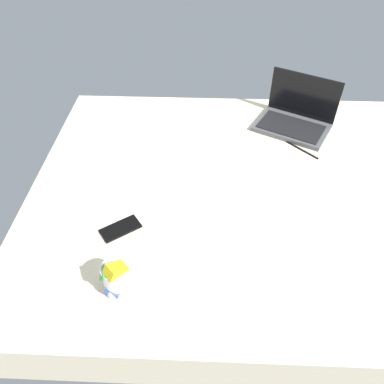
{
  "coord_description": "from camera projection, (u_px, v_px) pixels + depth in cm",
  "views": [
    {
      "loc": [
        -21.25,
        -113.16,
        120.26
      ],
      "look_at": [
        -25.42,
        -10.38,
        24.0
      ],
      "focal_mm": 35.55,
      "sensor_mm": 36.0,
      "label": 1
    }
  ],
  "objects": [
    {
      "name": "charger_cable",
      "position": [
        302.0,
        150.0,
        1.69
      ],
      "size": [
        12.25,
        12.64,
        0.6
      ],
      "primitive_type": "cube",
      "rotation": [
        0.0,
        0.0,
        -0.8
      ],
      "color": "black",
      "rests_on": "bed_mattress"
    },
    {
      "name": "snack_cup",
      "position": [
        117.0,
        278.0,
        1.13
      ],
      "size": [
        9.38,
        9.66,
        14.55
      ],
      "color": "silver",
      "rests_on": "bed_mattress"
    },
    {
      "name": "bed_mattress",
      "position": [
        254.0,
        203.0,
        1.58
      ],
      "size": [
        180.0,
        140.0,
        18.0
      ],
      "primitive_type": "cube",
      "color": "beige",
      "rests_on": "ground"
    },
    {
      "name": "cell_phone",
      "position": [
        121.0,
        229.0,
        1.35
      ],
      "size": [
        15.33,
        13.71,
        0.8
      ],
      "primitive_type": "cube",
      "rotation": [
        0.0,
        0.0,
        5.34
      ],
      "color": "black",
      "rests_on": "bed_mattress"
    },
    {
      "name": "laptop",
      "position": [
        295.0,
        118.0,
        1.81
      ],
      "size": [
        39.94,
        35.82,
        23.0
      ],
      "rotation": [
        0.0,
        0.0,
        -0.49
      ],
      "color": "#4C4C51",
      "rests_on": "bed_mattress"
    }
  ]
}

